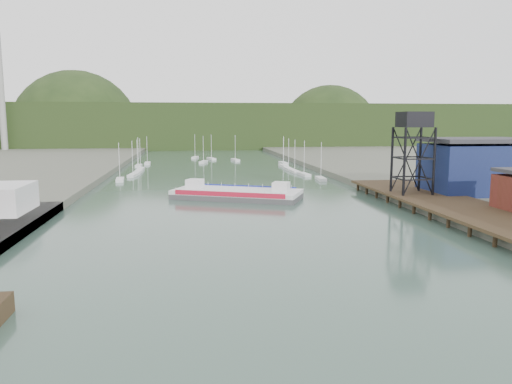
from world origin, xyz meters
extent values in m
plane|color=#2F4A40|center=(0.00, 0.00, 0.00)|extent=(600.00, 600.00, 0.00)
cube|color=black|center=(37.00, 45.00, 1.90)|extent=(14.00, 70.00, 0.50)
cylinder|color=black|center=(31.00, 45.00, 0.80)|extent=(0.60, 0.60, 2.20)
cylinder|color=black|center=(43.00, 45.00, 0.80)|extent=(0.60, 0.60, 2.20)
cylinder|color=black|center=(32.00, 55.00, 8.65)|extent=(0.50, 0.50, 13.00)
cylinder|color=black|center=(38.00, 55.00, 8.65)|extent=(0.50, 0.50, 13.00)
cylinder|color=black|center=(32.00, 61.00, 8.65)|extent=(0.50, 0.50, 13.00)
cylinder|color=black|center=(38.00, 61.00, 8.65)|extent=(0.50, 0.50, 13.00)
cube|color=black|center=(35.00, 58.00, 16.65)|extent=(5.50, 5.50, 3.00)
cube|color=#0D1239|center=(50.00, 60.00, 6.60)|extent=(20.00, 14.00, 10.00)
cube|color=#2D2D33|center=(50.00, 60.00, 12.50)|extent=(20.50, 14.50, 0.80)
cube|color=silver|center=(-27.54, 103.89, 0.35)|extent=(2.67, 7.65, 0.90)
cube|color=silver|center=(-25.28, 115.30, 0.35)|extent=(2.81, 7.67, 0.90)
cube|color=silver|center=(-24.71, 124.17, 0.35)|extent=(2.35, 7.59, 0.90)
cube|color=silver|center=(-24.81, 134.09, 0.35)|extent=(2.01, 7.50, 0.90)
cube|color=silver|center=(-26.64, 146.33, 0.35)|extent=(2.00, 7.50, 0.90)
cube|color=silver|center=(-24.32, 156.17, 0.35)|extent=(2.16, 7.54, 0.90)
cube|color=silver|center=(27.56, 99.03, 0.35)|extent=(2.53, 7.62, 0.90)
cube|color=silver|center=(25.46, 110.51, 0.35)|extent=(2.76, 7.67, 0.90)
cube|color=silver|center=(24.46, 119.29, 0.35)|extent=(2.22, 7.56, 0.90)
cube|color=silver|center=(24.27, 128.28, 0.35)|extent=(2.18, 7.54, 0.90)
cube|color=silver|center=(24.67, 139.38, 0.35)|extent=(2.46, 7.61, 0.90)
cube|color=silver|center=(26.78, 150.99, 0.35)|extent=(2.48, 7.61, 0.90)
cube|color=silver|center=(-3.16, 160.00, 0.35)|extent=(3.78, 7.76, 0.90)
cube|color=silver|center=(10.04, 168.00, 0.35)|extent=(3.31, 7.74, 0.90)
cube|color=silver|center=(0.66, 176.00, 0.35)|extent=(3.76, 7.76, 0.90)
cube|color=silver|center=(-6.11, 184.00, 0.35)|extent=(3.40, 7.74, 0.90)
cylinder|color=gray|center=(-102.00, 235.00, 30.00)|extent=(3.20, 3.20, 60.00)
cube|color=black|center=(0.00, 300.00, 12.00)|extent=(500.00, 120.00, 28.00)
sphere|color=black|center=(-80.00, 300.00, 8.00)|extent=(80.00, 80.00, 80.00)
sphere|color=black|center=(90.00, 310.00, 6.00)|extent=(70.00, 70.00, 70.00)
cube|color=#434345|center=(1.25, 69.17, 0.53)|extent=(28.71, 20.45, 1.07)
cube|color=silver|center=(1.25, 69.17, 1.49)|extent=(28.71, 20.45, 0.85)
cube|color=red|center=(-0.90, 64.23, 1.71)|extent=(21.58, 9.53, 0.96)
cube|color=navy|center=(3.41, 74.11, 1.71)|extent=(21.58, 9.53, 0.96)
cube|color=silver|center=(-7.55, 73.01, 2.77)|extent=(4.21, 4.21, 2.13)
cube|color=silver|center=(10.05, 65.33, 2.77)|extent=(4.21, 4.21, 2.13)
camera|label=1|loc=(-8.65, -35.12, 16.52)|focal=35.00mm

